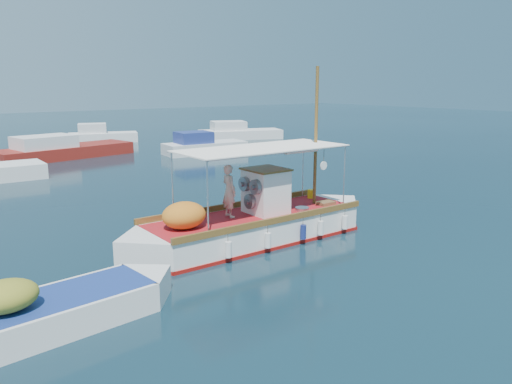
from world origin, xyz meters
TOP-DOWN VIEW (x-y plane):
  - ground at (0.00, 0.00)m, footprint 160.00×160.00m
  - fishing_caique at (-0.75, 0.33)m, footprint 9.35×2.63m
  - dinghy at (-7.71, -1.94)m, footprint 5.92×2.09m
  - bg_boat_n at (-0.46, 22.46)m, footprint 9.40×4.49m
  - bg_boat_ne at (8.36, 18.71)m, footprint 6.06×2.70m
  - bg_boat_e at (15.93, 25.21)m, footprint 7.80×4.98m
  - bg_boat_far_n at (5.03, 30.03)m, footprint 5.99×3.74m

SIDE VIEW (x-z plane):
  - ground at x=0.00m, z-range 0.00..0.00m
  - dinghy at x=-7.71m, z-range -0.42..1.03m
  - bg_boat_n at x=-0.46m, z-range -0.41..1.39m
  - bg_boat_ne at x=8.36m, z-range -0.41..1.39m
  - bg_boat_e at x=15.93m, z-range -0.41..1.39m
  - bg_boat_far_n at x=5.03m, z-range -0.41..1.39m
  - fishing_caique at x=-0.75m, z-range -2.35..3.35m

